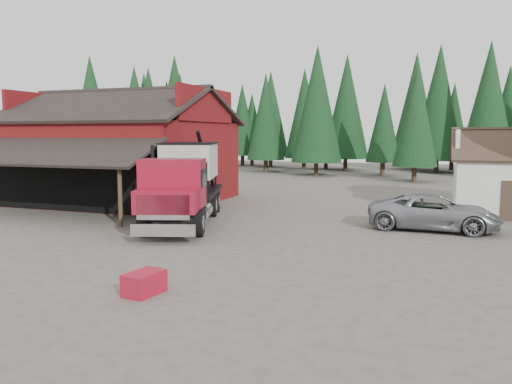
% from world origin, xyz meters
% --- Properties ---
extents(ground, '(120.00, 120.00, 0.00)m').
position_xyz_m(ground, '(0.00, 0.00, 0.00)').
color(ground, '#4D453C').
rests_on(ground, ground).
extents(red_barn, '(12.80, 13.63, 7.18)m').
position_xyz_m(red_barn, '(-11.00, 9.90, 2.69)').
color(red_barn, maroon).
rests_on(red_barn, ground).
extents(conifer_backdrop, '(76.00, 16.00, 16.00)m').
position_xyz_m(conifer_backdrop, '(0.00, 42.00, 0.00)').
color(conifer_backdrop, black).
rests_on(conifer_backdrop, ground).
extents(near_pine_a, '(4.40, 4.40, 11.40)m').
position_xyz_m(near_pine_a, '(-22.00, 28.00, 6.39)').
color(near_pine_a, '#382619').
rests_on(near_pine_a, ground).
extents(near_pine_b, '(3.96, 3.96, 10.40)m').
position_xyz_m(near_pine_b, '(6.00, 30.00, 5.89)').
color(near_pine_b, '#382619').
rests_on(near_pine_b, ground).
extents(near_pine_d, '(5.28, 5.28, 13.40)m').
position_xyz_m(near_pine_d, '(-4.00, 34.00, 7.39)').
color(near_pine_d, '#382619').
rests_on(near_pine_d, ground).
extents(feed_truck, '(5.66, 10.20, 4.46)m').
position_xyz_m(feed_truck, '(-3.30, 4.03, 2.09)').
color(feed_truck, black).
rests_on(feed_truck, ground).
extents(silver_car, '(5.73, 2.77, 1.57)m').
position_xyz_m(silver_car, '(8.00, 6.31, 0.79)').
color(silver_car, '#93959A').
rests_on(silver_car, ground).
extents(equip_box, '(0.85, 1.19, 0.60)m').
position_xyz_m(equip_box, '(0.89, -6.00, 0.30)').
color(equip_box, maroon).
rests_on(equip_box, ground).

